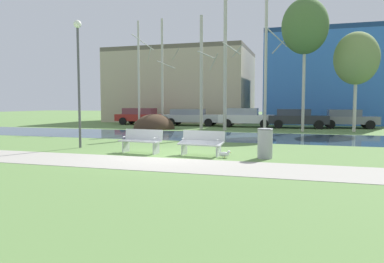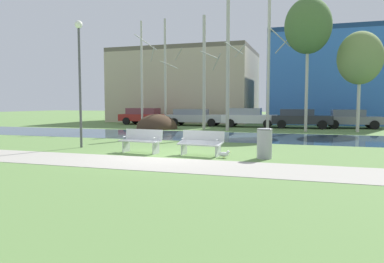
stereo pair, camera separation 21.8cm
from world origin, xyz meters
The scene contains 23 objects.
ground_plane centered at (0.00, 10.00, 0.00)m, with size 120.00×120.00×0.00m, color #5B7F42.
paved_path_strip centered at (0.00, -1.63, 0.01)m, with size 60.00×2.39×0.01m, color #9E998E.
river_band centered at (0.00, 8.09, 0.00)m, with size 80.00×6.03×0.01m, color #2D475B.
soil_mound centered at (-5.76, 12.68, 0.00)m, with size 3.00×3.00×2.14m, color #423021.
bench_left centered at (-1.15, 0.53, 0.47)m, with size 1.66×0.76×0.87m.
bench_right centered at (1.18, 0.53, 0.47)m, with size 1.66×0.76×0.87m.
trash_bin centered at (3.39, 0.50, 0.52)m, with size 0.53×0.53×1.01m.
seagull centered at (2.08, 0.22, 0.13)m, with size 0.43×0.16×0.26m.
streetlamp centered at (-4.27, 1.26, 3.50)m, with size 0.32×0.32×5.22m.
birch_far_left centered at (-7.08, 13.04, 4.05)m, with size 1.37×2.33×7.89m.
birch_left centered at (-5.36, 13.45, 4.06)m, with size 1.51×2.47×8.01m.
birch_center_left centered at (-2.31, 13.20, 4.04)m, with size 1.37×2.24×7.99m.
birch_center centered at (-0.49, 12.61, 4.72)m, with size 1.37×2.29×9.38m.
birch_center_right centered at (2.16, 13.31, 4.62)m, with size 1.54×2.82×9.10m.
birch_right centered at (4.59, 13.09, 6.76)m, with size 2.95×2.95×8.70m.
birch_far_right centered at (7.78, 13.72, 4.70)m, with size 2.78×2.78×6.38m.
parked_van_nearest_red centered at (-8.85, 17.44, 0.76)m, with size 4.82×2.18×1.43m.
parked_sedan_second_silver centered at (-4.30, 17.15, 0.74)m, with size 4.80×2.26×1.37m.
parked_hatch_third_white centered at (0.29, 16.75, 0.78)m, with size 4.33×2.13×1.48m.
parked_wagon_fourth_dark centered at (4.18, 16.60, 0.76)m, with size 4.36×2.12×1.42m.
parked_suv_fifth_grey centered at (7.76, 17.57, 0.74)m, with size 4.11×2.18×1.39m.
building_beige_block centered at (-7.46, 24.39, 3.62)m, with size 13.75×9.39×7.23m.
building_blue_store centered at (6.32, 25.31, 4.15)m, with size 10.23×9.68×8.31m.
Camera 1 is at (4.58, -11.81, 1.84)m, focal length 34.08 mm.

